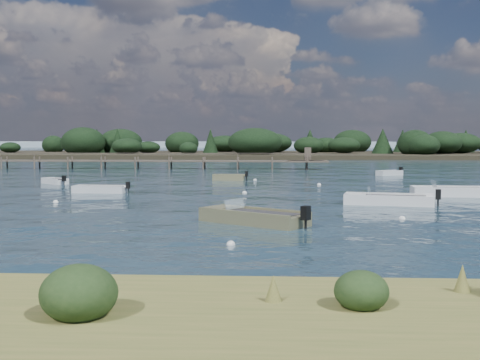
# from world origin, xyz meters

# --- Properties ---
(ground) EXTENTS (400.00, 400.00, 0.00)m
(ground) POSITION_xyz_m (0.00, 60.00, 0.00)
(ground) COLOR #152733
(ground) RESTS_ON ground
(shore_lip) EXTENTS (160.00, 0.60, 0.30)m
(shore_lip) POSITION_xyz_m (0.00, -12.20, 0.00)
(shore_lip) COLOR black
(shore_lip) RESTS_ON ground
(tender_far_grey) EXTENTS (2.78, 2.65, 0.99)m
(tender_far_grey) POSITION_xyz_m (-18.73, 22.79, 0.14)
(tender_far_grey) COLOR silver
(tender_far_grey) RESTS_ON ground
(dinghy_mid_white_b) EXTENTS (5.42, 2.14, 1.34)m
(dinghy_mid_white_b) POSITION_xyz_m (11.38, 13.58, 0.17)
(dinghy_mid_white_b) COLOR silver
(dinghy_mid_white_b) RESTS_ON ground
(tender_far_grey_b) EXTENTS (3.02, 2.41, 1.07)m
(tender_far_grey_b) POSITION_xyz_m (11.73, 35.99, 0.15)
(tender_far_grey_b) COLOR #B1B6B9
(tender_far_grey_b) RESTS_ON ground
(dinghy_mid_white_a) EXTENTS (5.51, 2.89, 1.26)m
(dinghy_mid_white_a) POSITION_xyz_m (6.30, 8.31, 0.16)
(dinghy_mid_white_a) COLOR silver
(dinghy_mid_white_a) RESTS_ON ground
(dinghy_mid_grey) EXTENTS (4.07, 1.68, 1.02)m
(dinghy_mid_grey) POSITION_xyz_m (-12.60, 14.93, 0.14)
(dinghy_mid_grey) COLOR #B1B6B9
(dinghy_mid_grey) RESTS_ON ground
(dinghy_near_olive) EXTENTS (5.16, 4.37, 1.31)m
(dinghy_near_olive) POSITION_xyz_m (-1.29, 0.14, 0.17)
(dinghy_near_olive) COLOR #726F4C
(dinghy_near_olive) RESTS_ON ground
(tender_far_white) EXTENTS (3.26, 1.41, 1.10)m
(tender_far_white) POSITION_xyz_m (-4.38, 27.88, 0.16)
(tender_far_white) COLOR #726F4C
(tender_far_white) RESTS_ON ground
(buoy_a) EXTENTS (0.32, 0.32, 0.32)m
(buoy_a) POSITION_xyz_m (-1.94, -5.41, 0.00)
(buoy_a) COLOR silver
(buoy_a) RESTS_ON ground
(buoy_b) EXTENTS (0.32, 0.32, 0.32)m
(buoy_b) POSITION_xyz_m (5.74, 1.93, 0.00)
(buoy_b) COLOR silver
(buoy_b) RESTS_ON ground
(buoy_c) EXTENTS (0.32, 0.32, 0.32)m
(buoy_c) POSITION_xyz_m (-13.38, 8.29, 0.00)
(buoy_c) COLOR silver
(buoy_c) RESTS_ON ground
(buoy_e) EXTENTS (0.32, 0.32, 0.32)m
(buoy_e) POSITION_xyz_m (-1.98, 28.03, 0.00)
(buoy_e) COLOR silver
(buoy_e) RESTS_ON ground
(buoy_extra_a) EXTENTS (0.32, 0.32, 0.32)m
(buoy_extra_a) POSITION_xyz_m (3.44, 22.79, 0.00)
(buoy_extra_a) COLOR silver
(buoy_extra_a) RESTS_ON ground
(buoy_extra_b) EXTENTS (0.32, 0.32, 0.32)m
(buoy_extra_b) POSITION_xyz_m (-2.37, 15.10, 0.00)
(buoy_extra_b) COLOR silver
(buoy_extra_b) RESTS_ON ground
(jetty) EXTENTS (64.50, 3.20, 3.40)m
(jetty) POSITION_xyz_m (-21.74, 47.99, 0.98)
(jetty) COLOR #4E4339
(jetty) RESTS_ON ground
(far_headland) EXTENTS (190.00, 40.00, 5.80)m
(far_headland) POSITION_xyz_m (25.00, 100.00, 1.96)
(far_headland) COLOR black
(far_headland) RESTS_ON ground
(distant_haze) EXTENTS (280.00, 20.00, 2.40)m
(distant_haze) POSITION_xyz_m (-90.00, 230.00, 0.00)
(distant_haze) COLOR #8498A3
(distant_haze) RESTS_ON ground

